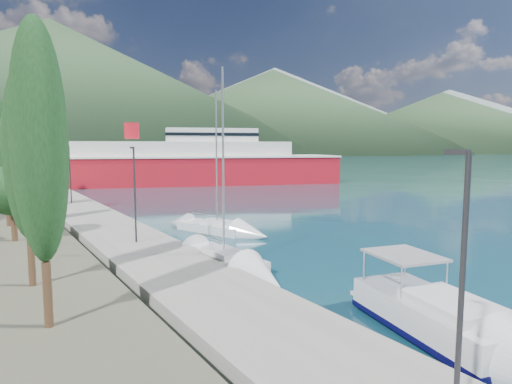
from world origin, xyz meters
TOP-DOWN VIEW (x-y plane):
  - ground at (0.00, 120.00)m, footprint 1400.00×1400.00m
  - quay at (-9.00, 26.00)m, footprint 5.00×88.00m
  - hills_far at (138.59, 618.73)m, footprint 1480.00×900.00m
  - hills_near at (98.04, 372.50)m, footprint 1010.00×520.00m
  - tree_row at (-15.45, 32.65)m, footprint 3.69×63.70m
  - lamp_posts at (-9.00, 14.41)m, footprint 0.15×44.71m
  - motor_cruiser at (-3.90, -4.92)m, footprint 4.74×9.54m
  - sailboat_near at (-5.75, 6.67)m, footprint 3.06×8.59m
  - sailboat_mid at (-0.79, 16.08)m, footprint 5.01×8.65m
  - ferry at (13.36, 59.74)m, footprint 58.42×31.47m

SIDE VIEW (x-z plane):
  - ground at x=0.00m, z-range 0.00..0.00m
  - sailboat_mid at x=-0.79m, z-range -5.75..6.34m
  - sailboat_near at x=-5.75m, z-range -5.74..6.39m
  - quay at x=-9.00m, z-range 0.00..0.80m
  - motor_cruiser at x=-3.90m, z-range -1.13..2.25m
  - ferry at x=13.36m, z-range -2.25..9.23m
  - lamp_posts at x=-9.00m, z-range 1.05..7.11m
  - tree_row at x=-15.45m, z-range 0.48..11.26m
  - hills_near at x=98.04m, z-range -8.32..106.68m
  - hills_far at x=138.59m, z-range -12.61..167.39m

